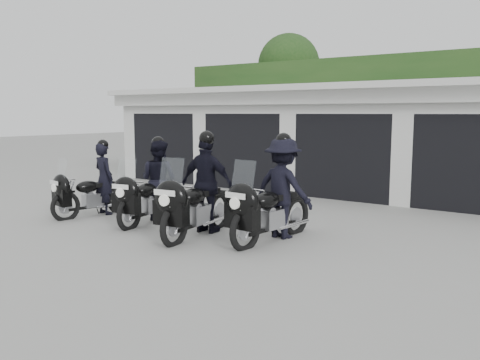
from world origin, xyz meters
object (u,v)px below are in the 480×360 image
Objects in this scene: police_bike_c at (202,190)px; police_bike_d at (277,193)px; police_bike_a at (93,185)px; police_bike_b at (154,185)px.

police_bike_d is at bearing 13.40° from police_bike_c.
police_bike_a is 3.03m from police_bike_c.
police_bike_a is 4.38m from police_bike_d.
police_bike_d reaches higher than police_bike_a.
police_bike_a is 0.87× the size of police_bike_d.
police_bike_a is at bearing -176.06° from police_bike_b.
police_bike_c reaches higher than police_bike_b.
police_bike_c is (3.03, 0.03, 0.16)m from police_bike_a.
police_bike_d is (2.83, 0.19, 0.07)m from police_bike_b.
police_bike_a is at bearing 173.31° from police_bike_c.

